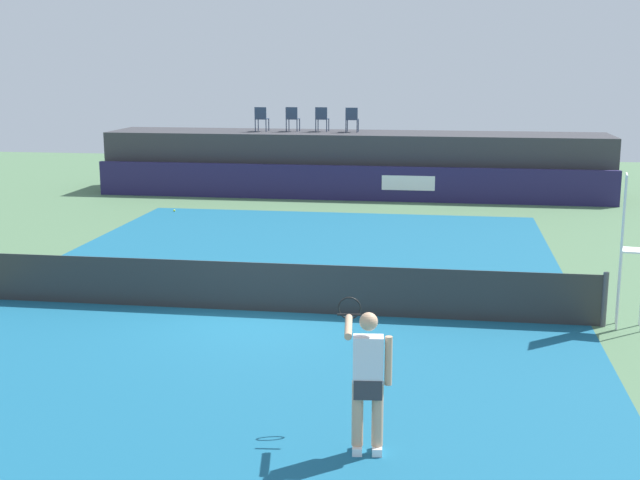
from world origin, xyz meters
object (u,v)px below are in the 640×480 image
at_px(spectator_chair_right, 352,118).
at_px(tennis_player, 367,377).
at_px(spectator_chair_far_left, 261,118).
at_px(spectator_chair_center, 322,118).
at_px(net_post_far, 605,299).
at_px(tennis_ball, 174,211).
at_px(umpire_chair, 628,240).
at_px(spectator_chair_left, 292,118).

relative_size(spectator_chair_right, tennis_player, 0.50).
xyz_separation_m(spectator_chair_far_left, spectator_chair_center, (2.20, 0.26, 0.00)).
relative_size(net_post_far, tennis_player, 0.56).
bearing_deg(tennis_ball, spectator_chair_center, 51.89).
xyz_separation_m(spectator_chair_center, net_post_far, (7.44, -15.48, -2.19)).
bearing_deg(umpire_chair, tennis_player, -125.69).
height_order(spectator_chair_far_left, net_post_far, spectator_chair_far_left).
bearing_deg(tennis_player, tennis_ball, 115.79).
bearing_deg(spectator_chair_center, tennis_ball, -128.11).
xyz_separation_m(spectator_chair_far_left, tennis_ball, (-1.81, -4.85, -2.66)).
distance_m(umpire_chair, tennis_ball, 15.75).
height_order(spectator_chair_center, spectator_chair_right, same).
height_order(spectator_chair_left, tennis_ball, spectator_chair_left).
bearing_deg(spectator_chair_far_left, tennis_player, -74.14).
bearing_deg(net_post_far, spectator_chair_left, 118.94).
bearing_deg(umpire_chair, tennis_ball, 138.65).
bearing_deg(spectator_chair_right, net_post_far, -67.66).
distance_m(spectator_chair_far_left, umpire_chair, 18.21).
bearing_deg(spectator_chair_left, spectator_chair_right, -0.49).
height_order(spectator_chair_far_left, umpire_chair, spectator_chair_far_left).
xyz_separation_m(spectator_chair_left, spectator_chair_center, (1.08, 0.08, 0.00)).
bearing_deg(tennis_ball, net_post_far, -42.20).
xyz_separation_m(spectator_chair_right, net_post_far, (6.32, -15.38, -2.19)).
distance_m(spectator_chair_right, net_post_far, 16.77).
bearing_deg(net_post_far, spectator_chair_center, 115.66).
relative_size(spectator_chair_right, tennis_ball, 13.06).
distance_m(spectator_chair_center, tennis_ball, 7.01).
relative_size(umpire_chair, tennis_ball, 40.59).
height_order(spectator_chair_center, net_post_far, spectator_chair_center).
bearing_deg(spectator_chair_left, tennis_ball, -120.21).
height_order(spectator_chair_far_left, spectator_chair_right, same).
bearing_deg(spectator_chair_left, umpire_chair, -60.11).
distance_m(spectator_chair_left, umpire_chair, 17.78).
bearing_deg(spectator_chair_far_left, spectator_chair_left, 9.02).
bearing_deg(spectator_chair_right, tennis_ball, -135.64).
distance_m(spectator_chair_center, spectator_chair_right, 1.12).
bearing_deg(spectator_chair_right, spectator_chair_center, 174.90).
distance_m(spectator_chair_left, tennis_player, 21.62).
distance_m(spectator_chair_left, net_post_far, 17.73).
xyz_separation_m(spectator_chair_left, tennis_ball, (-2.93, -5.03, -2.66)).
bearing_deg(umpire_chair, net_post_far, -176.98).
height_order(umpire_chair, net_post_far, umpire_chair).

